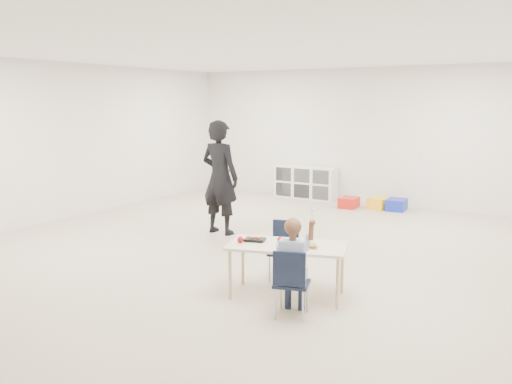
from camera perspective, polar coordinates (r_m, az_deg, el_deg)
The scene contains 16 objects.
room at distance 7.55m, azimuth -1.00°, elevation 4.14°, with size 9.00×9.02×2.80m.
table at distance 5.96m, azimuth 3.29°, elevation -8.20°, with size 1.40×0.98×0.58m.
chair_near at distance 5.41m, azimuth 3.79°, elevation -9.44°, with size 0.34×0.32×0.70m, color black, non-canonical shape.
chair_far at distance 6.48m, azimuth 2.89°, elevation -6.25°, with size 0.34×0.32×0.70m, color black, non-canonical shape.
child at distance 5.35m, azimuth 3.81°, elevation -7.41°, with size 0.46×0.46×1.10m, color #AAC6E6, non-canonical shape.
lunch_tray_near at distance 5.92m, azimuth 4.45°, elevation -5.29°, with size 0.22×0.16×0.03m, color black.
lunch_tray_far at distance 6.01m, azimuth -0.11°, elevation -5.03°, with size 0.22×0.16×0.03m, color black.
milk_carton at distance 5.74m, azimuth 3.60°, elevation -5.39°, with size 0.07×0.07×0.10m, color white.
bread_roll at distance 5.75m, azimuth 5.94°, elevation -5.56°, with size 0.09×0.09×0.07m, color #D8AE58.
apple_near at distance 5.93m, azimuth 2.59°, elevation -5.04°, with size 0.07×0.07×0.07m, color maroon.
apple_far at distance 5.93m, azimuth -1.66°, elevation -5.04°, with size 0.07×0.07×0.07m, color maroon.
cubby_shelf at distance 11.97m, azimuth 5.25°, elevation 1.03°, with size 1.40×0.40×0.70m, color white.
adult at distance 8.64m, azimuth -3.83°, elevation 1.54°, with size 0.66×0.44×1.82m, color black.
bin_red at distance 11.02m, azimuth 9.75°, elevation -1.10°, with size 0.33×0.43×0.21m, color red.
bin_yellow at distance 11.05m, azimuth 12.92°, elevation -1.15°, with size 0.35×0.45×0.22m, color yellow.
bin_blue at distance 10.95m, azimuth 14.57°, elevation -1.30°, with size 0.35×0.45×0.22m, color #1626A8.
Camera 1 is at (4.06, -6.33, 2.10)m, focal length 38.00 mm.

